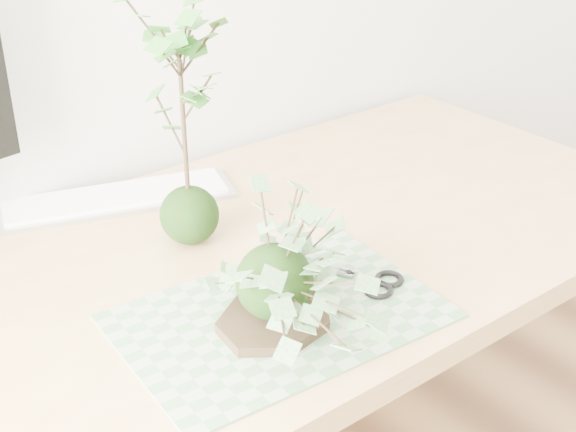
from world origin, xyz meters
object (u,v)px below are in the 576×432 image
at_px(ivy_kokedama, 274,250).
at_px(maple_kokedama, 180,76).
at_px(keyboard, 116,198).
at_px(desk, 223,311).

height_order(ivy_kokedama, maple_kokedama, maple_kokedama).
bearing_deg(keyboard, maple_kokedama, -63.72).
bearing_deg(maple_kokedama, desk, -90.55).
distance_m(desk, keyboard, 0.30).
relative_size(maple_kokedama, keyboard, 0.92).
bearing_deg(desk, keyboard, 96.07).
bearing_deg(keyboard, desk, -66.61).
height_order(desk, keyboard, keyboard).
xyz_separation_m(ivy_kokedama, maple_kokedama, (0.03, 0.27, 0.15)).
bearing_deg(ivy_kokedama, keyboard, 89.72).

